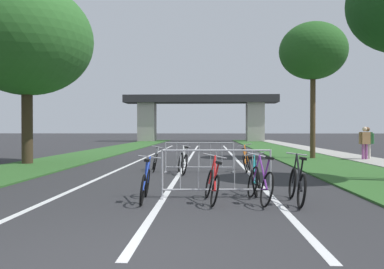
{
  "coord_description": "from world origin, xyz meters",
  "views": [
    {
      "loc": [
        0.96,
        -4.26,
        1.48
      ],
      "look_at": [
        0.26,
        12.49,
        1.27
      ],
      "focal_mm": 36.54,
      "sensor_mm": 36.0,
      "label": 1
    }
  ],
  "objects_px": {
    "crowd_barrier_second": "(199,157)",
    "bicycle_purple_7": "(260,183)",
    "tree_right_cypress_far": "(313,51)",
    "pedestrian_in_red_jacket": "(365,140)",
    "bicycle_silver_6": "(155,161)",
    "bicycle_orange_3": "(246,161)",
    "pedestrian_pushing_bike": "(367,140)",
    "bicycle_teal_2": "(256,178)",
    "bicycle_red_0": "(212,185)",
    "crowd_barrier_nearest": "(216,174)",
    "tree_left_oak_near": "(27,40)",
    "bicycle_black_1": "(297,185)",
    "bicycle_blue_5": "(145,184)",
    "bicycle_white_4": "(183,162)"
  },
  "relations": [
    {
      "from": "crowd_barrier_nearest",
      "to": "pedestrian_pushing_bike",
      "type": "bearing_deg",
      "value": 54.83
    },
    {
      "from": "tree_left_oak_near",
      "to": "bicycle_blue_5",
      "type": "bearing_deg",
      "value": -52.22
    },
    {
      "from": "bicycle_purple_7",
      "to": "pedestrian_in_red_jacket",
      "type": "xyz_separation_m",
      "value": [
        6.34,
        10.8,
        0.59
      ]
    },
    {
      "from": "bicycle_red_0",
      "to": "bicycle_teal_2",
      "type": "relative_size",
      "value": 1.0
    },
    {
      "from": "pedestrian_in_red_jacket",
      "to": "pedestrian_pushing_bike",
      "type": "relative_size",
      "value": 1.01
    },
    {
      "from": "crowd_barrier_second",
      "to": "pedestrian_in_red_jacket",
      "type": "relative_size",
      "value": 1.49
    },
    {
      "from": "bicycle_white_4",
      "to": "pedestrian_in_red_jacket",
      "type": "relative_size",
      "value": 1.04
    },
    {
      "from": "tree_right_cypress_far",
      "to": "bicycle_blue_5",
      "type": "bearing_deg",
      "value": -118.89
    },
    {
      "from": "tree_right_cypress_far",
      "to": "pedestrian_in_red_jacket",
      "type": "height_order",
      "value": "tree_right_cypress_far"
    },
    {
      "from": "bicycle_black_1",
      "to": "pedestrian_pushing_bike",
      "type": "bearing_deg",
      "value": 65.45
    },
    {
      "from": "crowd_barrier_second",
      "to": "pedestrian_in_red_jacket",
      "type": "xyz_separation_m",
      "value": [
        7.7,
        5.28,
        0.46
      ]
    },
    {
      "from": "bicycle_red_0",
      "to": "bicycle_purple_7",
      "type": "relative_size",
      "value": 0.91
    },
    {
      "from": "bicycle_orange_3",
      "to": "tree_right_cypress_far",
      "type": "bearing_deg",
      "value": 68.42
    },
    {
      "from": "pedestrian_pushing_bike",
      "to": "tree_right_cypress_far",
      "type": "bearing_deg",
      "value": -4.77
    },
    {
      "from": "bicycle_orange_3",
      "to": "bicycle_silver_6",
      "type": "bearing_deg",
      "value": -167.41
    },
    {
      "from": "bicycle_black_1",
      "to": "bicycle_blue_5",
      "type": "distance_m",
      "value": 3.08
    },
    {
      "from": "crowd_barrier_second",
      "to": "bicycle_blue_5",
      "type": "relative_size",
      "value": 1.46
    },
    {
      "from": "tree_left_oak_near",
      "to": "bicycle_black_1",
      "type": "xyz_separation_m",
      "value": [
        9.45,
        -8.36,
        -4.9
      ]
    },
    {
      "from": "pedestrian_in_red_jacket",
      "to": "pedestrian_pushing_bike",
      "type": "bearing_deg",
      "value": -147.49
    },
    {
      "from": "crowd_barrier_second",
      "to": "bicycle_red_0",
      "type": "xyz_separation_m",
      "value": [
        0.39,
        -5.57,
        -0.16
      ]
    },
    {
      "from": "bicycle_orange_3",
      "to": "bicycle_silver_6",
      "type": "distance_m",
      "value": 3.26
    },
    {
      "from": "bicycle_silver_6",
      "to": "bicycle_orange_3",
      "type": "bearing_deg",
      "value": 171.08
    },
    {
      "from": "crowd_barrier_second",
      "to": "bicycle_purple_7",
      "type": "relative_size",
      "value": 1.36
    },
    {
      "from": "bicycle_red_0",
      "to": "bicycle_silver_6",
      "type": "relative_size",
      "value": 0.98
    },
    {
      "from": "bicycle_teal_2",
      "to": "bicycle_red_0",
      "type": "bearing_deg",
      "value": -120.71
    },
    {
      "from": "bicycle_white_4",
      "to": "bicycle_purple_7",
      "type": "xyz_separation_m",
      "value": [
        1.91,
        -5.12,
        0.01
      ]
    },
    {
      "from": "crowd_barrier_nearest",
      "to": "pedestrian_pushing_bike",
      "type": "relative_size",
      "value": 1.51
    },
    {
      "from": "bicycle_black_1",
      "to": "pedestrian_pushing_bike",
      "type": "relative_size",
      "value": 1.08
    },
    {
      "from": "crowd_barrier_nearest",
      "to": "bicycle_teal_2",
      "type": "xyz_separation_m",
      "value": [
        0.92,
        0.58,
        -0.16
      ]
    },
    {
      "from": "bicycle_blue_5",
      "to": "pedestrian_in_red_jacket",
      "type": "relative_size",
      "value": 1.02
    },
    {
      "from": "bicycle_black_1",
      "to": "pedestrian_in_red_jacket",
      "type": "xyz_separation_m",
      "value": [
        5.61,
        10.88,
        0.61
      ]
    },
    {
      "from": "bicycle_black_1",
      "to": "bicycle_silver_6",
      "type": "relative_size",
      "value": 1.06
    },
    {
      "from": "crowd_barrier_second",
      "to": "bicycle_blue_5",
      "type": "height_order",
      "value": "crowd_barrier_second"
    },
    {
      "from": "bicycle_blue_5",
      "to": "pedestrian_pushing_bike",
      "type": "bearing_deg",
      "value": 47.05
    },
    {
      "from": "crowd_barrier_nearest",
      "to": "crowd_barrier_second",
      "type": "distance_m",
      "value": 5.06
    },
    {
      "from": "bicycle_teal_2",
      "to": "bicycle_blue_5",
      "type": "distance_m",
      "value": 2.6
    },
    {
      "from": "tree_right_cypress_far",
      "to": "bicycle_blue_5",
      "type": "relative_size",
      "value": 4.16
    },
    {
      "from": "crowd_barrier_second",
      "to": "bicycle_black_1",
      "type": "bearing_deg",
      "value": -69.58
    },
    {
      "from": "bicycle_red_0",
      "to": "pedestrian_pushing_bike",
      "type": "relative_size",
      "value": 1.0
    },
    {
      "from": "bicycle_black_1",
      "to": "bicycle_purple_7",
      "type": "xyz_separation_m",
      "value": [
        -0.73,
        0.08,
        0.02
      ]
    },
    {
      "from": "bicycle_teal_2",
      "to": "tree_right_cypress_far",
      "type": "bearing_deg",
      "value": 80.78
    },
    {
      "from": "crowd_barrier_second",
      "to": "bicycle_blue_5",
      "type": "xyz_separation_m",
      "value": [
        -0.99,
        -5.47,
        -0.17
      ]
    },
    {
      "from": "tree_left_oak_near",
      "to": "pedestrian_pushing_bike",
      "type": "bearing_deg",
      "value": 10.25
    },
    {
      "from": "tree_right_cypress_far",
      "to": "pedestrian_pushing_bike",
      "type": "bearing_deg",
      "value": -20.95
    },
    {
      "from": "bicycle_red_0",
      "to": "bicycle_black_1",
      "type": "relative_size",
      "value": 0.93
    },
    {
      "from": "crowd_barrier_second",
      "to": "bicycle_purple_7",
      "type": "bearing_deg",
      "value": -76.18
    },
    {
      "from": "tree_left_oak_near",
      "to": "bicycle_blue_5",
      "type": "relative_size",
      "value": 4.62
    },
    {
      "from": "crowd_barrier_second",
      "to": "bicycle_orange_3",
      "type": "relative_size",
      "value": 1.49
    },
    {
      "from": "pedestrian_pushing_bike",
      "to": "bicycle_orange_3",
      "type": "bearing_deg",
      "value": 55.18
    },
    {
      "from": "crowd_barrier_second",
      "to": "bicycle_teal_2",
      "type": "relative_size",
      "value": 1.5
    }
  ]
}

